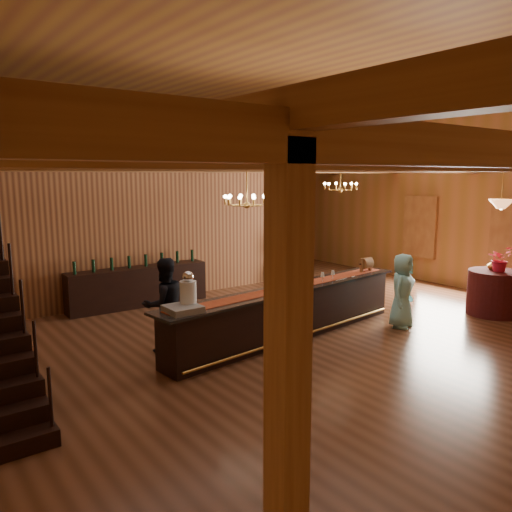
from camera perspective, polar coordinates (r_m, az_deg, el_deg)
floor at (r=10.30m, az=2.90°, el=-7.73°), size 14.00×14.00×0.00m
ceiling at (r=10.17m, az=3.18°, el=23.44°), size 14.00×14.00×0.00m
wall_back at (r=15.89m, az=-13.44°, el=8.06°), size 12.00×0.10×5.50m
wall_right at (r=14.44m, az=21.88°, el=7.57°), size 0.10×14.00×5.50m
beam_grid at (r=10.25m, az=1.22°, el=10.56°), size 11.90×13.90×0.39m
support_posts at (r=9.58m, az=4.88°, el=0.77°), size 9.20×10.20×3.20m
partition_wall at (r=12.59m, az=-9.01°, el=2.49°), size 9.00×0.18×3.10m
window_right_front at (r=13.70m, az=27.16°, el=2.12°), size 0.12×1.05×1.75m
window_right_back at (r=15.02m, az=18.26°, el=3.21°), size 0.12×1.05×1.75m
backroom_boxes at (r=14.61m, az=-11.84°, el=-0.73°), size 4.10×0.60×1.10m
tasting_bar at (r=9.36m, az=3.91°, el=-6.41°), size 5.75×1.34×0.96m
beverage_dispenser at (r=7.77m, az=-7.77°, el=-3.97°), size 0.26×0.26×0.60m
glass_rack_tray at (r=7.67m, az=-8.36°, el=-6.00°), size 0.50×0.50×0.10m
raffle_drum at (r=10.97m, az=12.47°, el=-0.84°), size 0.34×0.24×0.30m
bar_bottle_0 at (r=9.17m, az=2.75°, el=-2.74°), size 0.07×0.07×0.30m
bar_bottle_1 at (r=9.71m, az=5.85°, el=-2.11°), size 0.07×0.07×0.30m
backbar_shelf at (r=11.86m, az=-13.28°, el=-3.42°), size 3.26×0.60×0.91m
round_table at (r=12.02m, az=25.58°, el=-3.80°), size 1.11×1.11×0.96m
chandelier_left at (r=8.81m, az=-1.04°, el=6.46°), size 0.80×0.80×0.78m
chandelier_right at (r=12.13m, az=9.61°, el=7.90°), size 0.80×0.80×0.61m
pendant_lamp at (r=11.77m, az=26.23°, el=5.36°), size 0.52×0.52×0.90m
bartender at (r=10.38m, az=4.21°, el=-3.43°), size 0.62×0.52×1.47m
staff_second at (r=8.71m, az=-10.42°, el=-5.50°), size 0.79×0.62×1.62m
guest at (r=10.31m, az=16.36°, el=-3.82°), size 0.84×0.68×1.48m
floor_plant at (r=14.16m, az=5.18°, el=-0.21°), size 0.94×0.86×1.38m
table_flowers at (r=11.82m, az=26.10°, el=-0.30°), size 0.57×0.51×0.55m
table_vase at (r=11.99m, az=25.40°, el=-0.67°), size 0.20×0.20×0.32m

